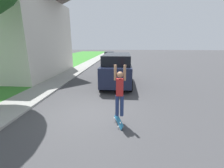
{
  "coord_description": "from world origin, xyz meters",
  "views": [
    {
      "loc": [
        1.42,
        -5.78,
        2.87
      ],
      "look_at": [
        0.89,
        0.79,
        1.05
      ],
      "focal_mm": 24.0,
      "sensor_mm": 36.0,
      "label": 1
    }
  ],
  "objects_px": {
    "car_down_street": "(110,56)",
    "skateboarder": "(120,91)",
    "skateboard": "(118,121)",
    "suv_parked": "(117,69)"
  },
  "relations": [
    {
      "from": "car_down_street",
      "to": "skateboarder",
      "type": "xyz_separation_m",
      "value": [
        2.45,
        -21.74,
        0.59
      ]
    },
    {
      "from": "skateboard",
      "to": "suv_parked",
      "type": "bearing_deg",
      "value": 93.35
    },
    {
      "from": "suv_parked",
      "to": "skateboarder",
      "type": "relative_size",
      "value": 2.56
    },
    {
      "from": "suv_parked",
      "to": "skateboard",
      "type": "xyz_separation_m",
      "value": [
        0.32,
        -5.47,
        -0.97
      ]
    },
    {
      "from": "car_down_street",
      "to": "skateboarder",
      "type": "relative_size",
      "value": 2.4
    },
    {
      "from": "suv_parked",
      "to": "skateboard",
      "type": "distance_m",
      "value": 5.57
    },
    {
      "from": "car_down_street",
      "to": "skateboard",
      "type": "xyz_separation_m",
      "value": [
        2.42,
        -21.88,
        -0.5
      ]
    },
    {
      "from": "car_down_street",
      "to": "skateboard",
      "type": "distance_m",
      "value": 22.02
    },
    {
      "from": "car_down_street",
      "to": "skateboarder",
      "type": "height_order",
      "value": "skateboarder"
    },
    {
      "from": "skateboarder",
      "to": "skateboard",
      "type": "distance_m",
      "value": 1.1
    }
  ]
}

